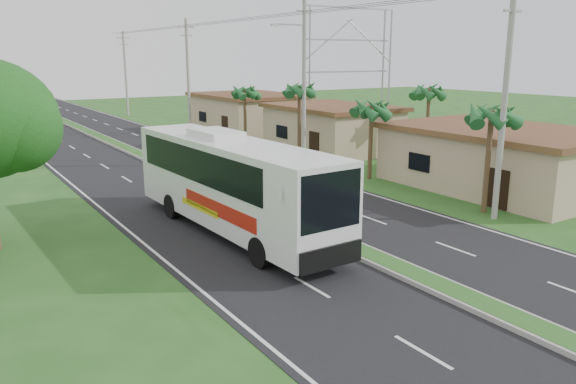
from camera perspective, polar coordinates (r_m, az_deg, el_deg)
ground at (r=21.00m, az=10.30°, el=-7.49°), size 180.00×180.00×0.00m
road_asphalt at (r=37.51m, az=-10.96°, el=1.89°), size 14.00×160.00×0.02m
median_strip at (r=37.49m, az=-10.97°, el=2.03°), size 1.20×160.00×0.18m
lane_edge_left at (r=35.64m, az=-20.97°, el=0.59°), size 0.12×160.00×0.01m
lane_edge_right at (r=40.42m, az=-2.13°, el=2.96°), size 0.12×160.00×0.01m
shop_near at (r=34.63m, az=20.71°, el=3.27°), size 8.60×12.60×3.52m
shop_mid at (r=45.82m, az=4.47°, el=6.54°), size 7.60×10.60×3.67m
shop_far at (r=57.51m, az=-4.08°, el=8.06°), size 8.60×11.60×3.82m
palm_verge_a at (r=28.49m, az=19.98°, el=7.29°), size 2.40×2.40×5.45m
palm_verge_b at (r=34.96m, az=8.49°, el=8.36°), size 2.40×2.40×5.05m
palm_verge_c at (r=40.07m, az=1.17°, el=10.25°), size 2.40×2.40×5.85m
palm_verge_d at (r=48.05m, az=-4.43°, el=10.10°), size 2.40×2.40×5.25m
palm_behind_shop at (r=42.69m, az=14.15°, el=9.80°), size 2.40×2.40×5.65m
utility_pole_a at (r=27.42m, az=21.16°, el=8.94°), size 1.60×0.28×11.00m
utility_pole_b at (r=39.01m, az=1.61°, el=11.83°), size 3.20×0.28×12.00m
utility_pole_c at (r=56.67m, az=-10.12°, el=11.60°), size 1.60×0.28×11.00m
utility_pole_d at (r=75.49m, az=-16.18°, el=11.55°), size 1.60×0.28×10.50m
billboard_lattice at (r=56.71m, az=6.15°, el=12.90°), size 10.18×1.18×12.07m
coach_bus_main at (r=24.14m, az=-5.81°, el=1.36°), size 3.29×13.51×4.34m
coach_bus_far at (r=65.83m, az=-25.66°, el=7.46°), size 3.32×11.75×3.38m
motorcyclist at (r=29.86m, az=-7.32°, el=0.77°), size 1.69×0.94×2.37m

